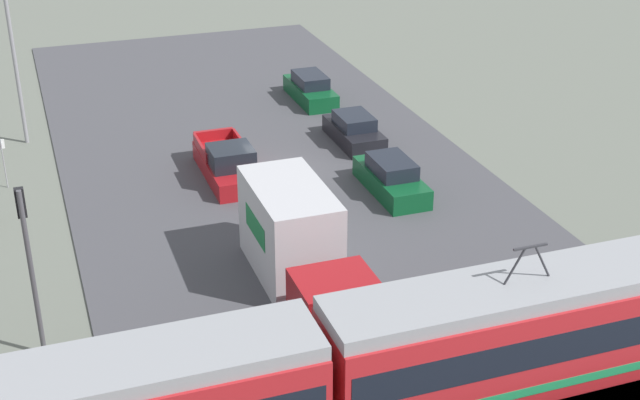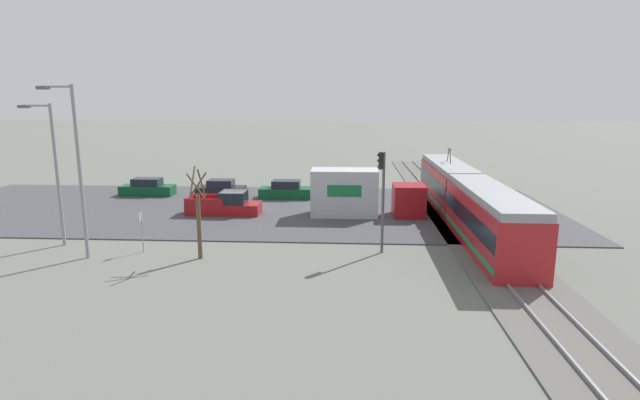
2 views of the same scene
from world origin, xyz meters
name	(u,v)px [view 1 (image 1 of 2)]	position (x,y,z in m)	size (l,w,h in m)	color
ground_plane	(276,175)	(0.00, 0.00, 0.00)	(320.00, 320.00, 0.00)	#60665B
road_surface	(276,174)	(0.00, 0.00, 0.04)	(19.10, 50.96, 0.08)	#424247
rail_bed	(443,396)	(0.00, 17.36, 0.05)	(63.28, 4.40, 0.22)	#5B5954
light_rail_tram	(322,375)	(3.87, 17.36, 1.78)	(25.00, 2.75, 4.64)	#B21E23
box_truck	(300,248)	(2.10, 9.98, 1.68)	(2.61, 8.45, 3.48)	maroon
pickup_truck	(228,164)	(2.20, -0.26, 0.74)	(2.09, 5.55, 1.76)	maroon
sedan_car_0	(391,178)	(-4.26, 3.62, 0.73)	(1.85, 4.73, 1.57)	#0C4723
sedan_car_1	(354,131)	(-4.84, -2.40, 0.69)	(1.88, 4.32, 1.48)	black
sedan_car_2	(310,89)	(-4.84, -9.20, 0.72)	(1.78, 4.78, 1.55)	#0C4723
traffic_light_pole	(28,251)	(11.15, 11.01, 3.73)	(0.28, 0.47, 5.81)	#47474C
street_lamp_near_crossing	(13,48)	(10.74, -8.27, 4.86)	(0.36, 1.95, 8.46)	gray
no_parking_sign	(3,159)	(11.85, -2.71, 1.41)	(0.32, 0.08, 2.32)	gray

